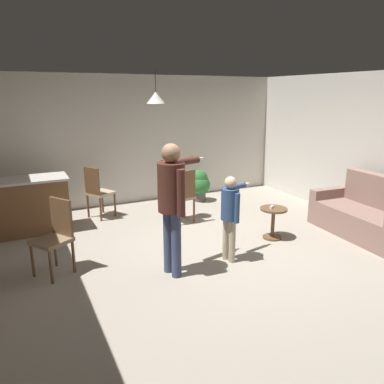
% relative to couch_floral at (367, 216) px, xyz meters
% --- Properties ---
extents(ground, '(7.68, 7.68, 0.00)m').
position_rel_couch_floral_xyz_m(ground, '(-2.58, 0.48, -0.33)').
color(ground, '#9E9384').
extents(wall_back, '(6.40, 0.10, 2.70)m').
position_rel_couch_floral_xyz_m(wall_back, '(-2.58, 3.68, 1.02)').
color(wall_back, beige).
rests_on(wall_back, ground).
extents(wall_right, '(0.10, 6.40, 2.70)m').
position_rel_couch_floral_xyz_m(wall_right, '(0.62, 0.48, 1.02)').
color(wall_right, beige).
rests_on(wall_right, ground).
extents(couch_floral, '(0.99, 1.86, 1.00)m').
position_rel_couch_floral_xyz_m(couch_floral, '(0.00, 0.00, 0.00)').
color(couch_floral, '#8C6B60').
rests_on(couch_floral, ground).
extents(kitchen_counter, '(1.26, 0.66, 0.95)m').
position_rel_couch_floral_xyz_m(kitchen_counter, '(-5.03, 2.65, 0.15)').
color(kitchen_counter, brown).
rests_on(kitchen_counter, ground).
extents(side_table_by_couch, '(0.44, 0.44, 0.52)m').
position_rel_couch_floral_xyz_m(side_table_by_couch, '(-1.50, 0.58, -0.00)').
color(side_table_by_couch, brown).
rests_on(side_table_by_couch, ground).
extents(person_adult, '(0.80, 0.61, 1.74)m').
position_rel_couch_floral_xyz_m(person_adult, '(-3.46, 0.17, 0.75)').
color(person_adult, '#384260').
rests_on(person_adult, ground).
extents(person_child, '(0.60, 0.43, 1.23)m').
position_rel_couch_floral_xyz_m(person_child, '(-2.59, 0.19, 0.43)').
color(person_child, tan).
rests_on(person_child, ground).
extents(dining_chair_by_counter, '(0.57, 0.57, 1.00)m').
position_rel_couch_floral_xyz_m(dining_chair_by_counter, '(-3.84, 2.89, 0.21)').
color(dining_chair_by_counter, brown).
rests_on(dining_chair_by_counter, ground).
extents(dining_chair_near_wall, '(0.58, 0.58, 1.00)m').
position_rel_couch_floral_xyz_m(dining_chair_near_wall, '(-4.82, 0.88, 0.21)').
color(dining_chair_near_wall, brown).
rests_on(dining_chair_near_wall, ground).
extents(dining_chair_centre_back, '(0.45, 0.45, 1.00)m').
position_rel_couch_floral_xyz_m(dining_chair_centre_back, '(-2.51, 1.94, 0.21)').
color(dining_chair_centre_back, brown).
rests_on(dining_chair_centre_back, ground).
extents(potted_plant_corner, '(0.46, 0.46, 0.70)m').
position_rel_couch_floral_xyz_m(potted_plant_corner, '(-1.57, 3.06, 0.05)').
color(potted_plant_corner, '#4C4742').
rests_on(potted_plant_corner, ground).
extents(spare_remote_on_table, '(0.13, 0.10, 0.04)m').
position_rel_couch_floral_xyz_m(spare_remote_on_table, '(-1.53, 0.60, 0.21)').
color(spare_remote_on_table, white).
rests_on(spare_remote_on_table, side_table_by_couch).
extents(ceiling_light_pendant, '(0.32, 0.32, 0.55)m').
position_rel_couch_floral_xyz_m(ceiling_light_pendant, '(-2.90, 2.17, 1.92)').
color(ceiling_light_pendant, silver).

